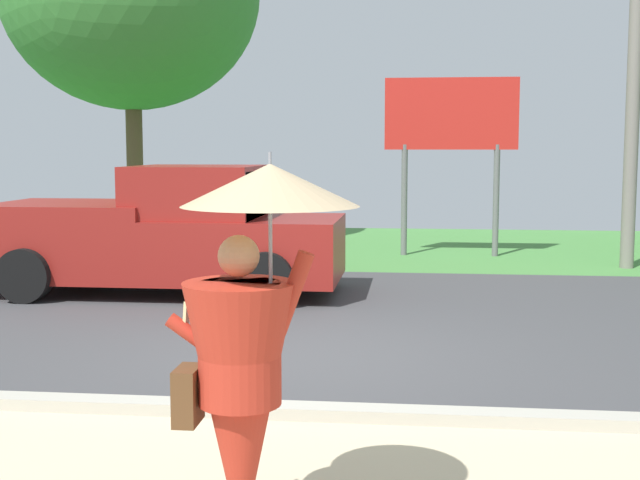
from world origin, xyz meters
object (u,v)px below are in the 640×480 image
monk_pedestrian (246,354)px  roadside_billboard (451,127)px  pickup_truck (166,234)px  utility_pole (635,39)px

monk_pedestrian → roadside_billboard: 12.88m
pickup_truck → roadside_billboard: 6.72m
monk_pedestrian → pickup_truck: 8.32m
monk_pedestrian → roadside_billboard: (1.56, 12.70, 1.48)m
roadside_billboard → monk_pedestrian: bearing=-97.0°
pickup_truck → utility_pole: utility_pole is taller
monk_pedestrian → roadside_billboard: bearing=87.3°
utility_pole → monk_pedestrian: bearing=-112.4°
monk_pedestrian → roadside_billboard: roadside_billboard is taller
pickup_truck → monk_pedestrian: bearing=-75.8°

